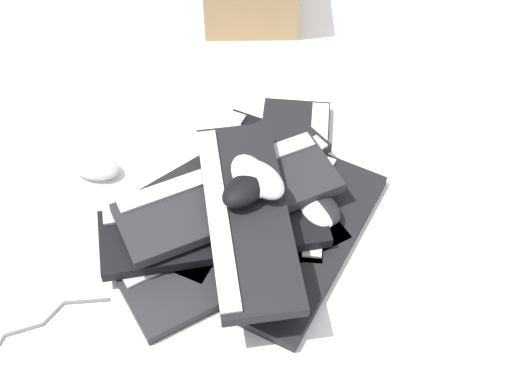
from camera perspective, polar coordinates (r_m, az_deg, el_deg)
The scene contains 18 objects.
ground_plane at distance 1.44m, azimuth 1.05°, elevation -3.14°, with size 3.20×3.20×0.00m, color white.
keyboard_0 at distance 1.38m, azimuth -1.69°, elevation -5.36°, with size 0.43×0.40×0.03m.
keyboard_1 at distance 1.41m, azimuth 4.21°, elevation -4.03°, with size 0.46×0.21×0.03m.
keyboard_2 at distance 1.51m, azimuth 2.84°, elevation 1.27°, with size 0.46×0.25×0.03m.
keyboard_3 at distance 1.48m, azimuth -3.06°, elevation 0.09°, with size 0.45×0.19×0.03m.
keyboard_4 at distance 1.39m, azimuth -3.43°, elevation -2.86°, with size 0.35×0.46×0.03m.
keyboard_5 at distance 1.40m, azimuth -2.16°, elevation -0.22°, with size 0.42×0.42×0.03m.
keyboard_6 at distance 1.33m, azimuth -0.81°, elevation -1.84°, with size 0.46×0.34×0.03m.
keyboard_7 at distance 1.47m, azimuth -2.20°, elevation 1.22°, with size 0.45×0.36×0.03m.
mouse_0 at distance 1.42m, azimuth 4.98°, elevation -1.10°, with size 0.11×0.07×0.04m, color black.
mouse_1 at distance 1.55m, azimuth -12.75°, elevation 1.97°, with size 0.11×0.07×0.04m, color #B7B7BC.
mouse_2 at distance 1.41m, azimuth 4.78°, elevation -1.24°, with size 0.11×0.07×0.04m, color silver.
mouse_3 at distance 1.32m, azimuth -0.75°, elevation 0.31°, with size 0.11×0.07×0.04m, color black.
mouse_4 at distance 1.34m, azimuth 0.43°, elevation 1.01°, with size 0.11×0.07×0.04m, color #B7B7BC.
mouse_5 at distance 1.45m, azimuth 2.69°, elevation 0.82°, with size 0.11×0.07×0.04m, color #B7B7BC.
mouse_6 at distance 1.49m, azimuth -2.31°, elevation 4.38°, with size 0.11×0.07×0.04m, color silver.
mouse_7 at distance 1.34m, azimuth -0.43°, elevation 1.29°, with size 0.11×0.07×0.04m, color silver.
cable_0 at distance 1.37m, azimuth -19.67°, elevation -12.13°, with size 0.37×0.23×0.01m.
Camera 1 is at (0.79, 0.26, 1.17)m, focal length 50.00 mm.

